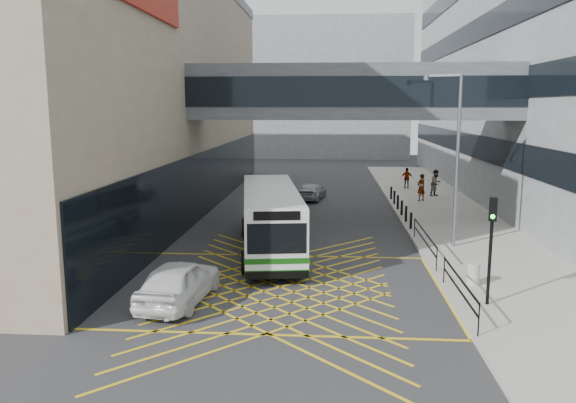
% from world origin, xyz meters
% --- Properties ---
extents(ground, '(120.00, 120.00, 0.00)m').
position_xyz_m(ground, '(0.00, 0.00, 0.00)').
color(ground, '#333335').
extents(building_whsmith, '(24.17, 42.00, 16.00)m').
position_xyz_m(building_whsmith, '(-17.98, 16.00, 8.00)').
color(building_whsmith, gray).
rests_on(building_whsmith, ground).
extents(building_far, '(28.00, 16.00, 18.00)m').
position_xyz_m(building_far, '(-2.00, 60.00, 9.00)').
color(building_far, gray).
rests_on(building_far, ground).
extents(skybridge, '(20.00, 4.10, 3.00)m').
position_xyz_m(skybridge, '(3.00, 12.00, 7.50)').
color(skybridge, '#4F5459').
rests_on(skybridge, ground).
extents(pavement, '(6.00, 54.00, 0.16)m').
position_xyz_m(pavement, '(9.00, 15.00, 0.08)').
color(pavement, '#A8A39A').
rests_on(pavement, ground).
extents(box_junction, '(12.00, 9.00, 0.01)m').
position_xyz_m(box_junction, '(0.00, 0.00, 0.00)').
color(box_junction, gold).
rests_on(box_junction, ground).
extents(bus, '(4.03, 10.93, 3.00)m').
position_xyz_m(bus, '(-0.92, 5.32, 1.61)').
color(bus, silver).
rests_on(bus, ground).
extents(car_white, '(2.54, 5.09, 1.56)m').
position_xyz_m(car_white, '(-3.32, -1.96, 0.78)').
color(car_white, white).
rests_on(car_white, ground).
extents(car_dark, '(1.89, 4.58, 1.42)m').
position_xyz_m(car_dark, '(-1.32, 9.64, 0.71)').
color(car_dark, black).
rests_on(car_dark, ground).
extents(car_silver, '(2.37, 4.31, 1.27)m').
position_xyz_m(car_silver, '(0.49, 20.30, 0.64)').
color(car_silver, '#92949A').
rests_on(car_silver, ground).
extents(traffic_light, '(0.29, 0.44, 3.67)m').
position_xyz_m(traffic_light, '(7.12, -1.85, 2.55)').
color(traffic_light, black).
rests_on(traffic_light, pavement).
extents(street_lamp, '(1.76, 0.91, 8.03)m').
position_xyz_m(street_lamp, '(7.56, 6.37, 4.73)').
color(street_lamp, slate).
rests_on(street_lamp, pavement).
extents(litter_bin, '(0.47, 0.47, 0.82)m').
position_xyz_m(litter_bin, '(7.19, 0.34, 0.57)').
color(litter_bin, '#ADA89E').
rests_on(litter_bin, pavement).
extents(kerb_railings, '(0.05, 12.54, 1.00)m').
position_xyz_m(kerb_railings, '(6.15, 1.78, 0.88)').
color(kerb_railings, black).
rests_on(kerb_railings, pavement).
extents(bollards, '(0.14, 10.14, 0.90)m').
position_xyz_m(bollards, '(6.25, 15.00, 0.61)').
color(bollards, black).
rests_on(bollards, pavement).
extents(pedestrian_a, '(0.92, 0.87, 1.89)m').
position_xyz_m(pedestrian_a, '(8.25, 19.40, 1.10)').
color(pedestrian_a, gray).
rests_on(pedestrian_a, pavement).
extents(pedestrian_b, '(1.07, 1.03, 1.93)m').
position_xyz_m(pedestrian_b, '(9.70, 21.70, 1.13)').
color(pedestrian_b, gray).
rests_on(pedestrian_b, pavement).
extents(pedestrian_c, '(1.03, 0.57, 1.66)m').
position_xyz_m(pedestrian_c, '(8.08, 25.51, 0.99)').
color(pedestrian_c, gray).
rests_on(pedestrian_c, pavement).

